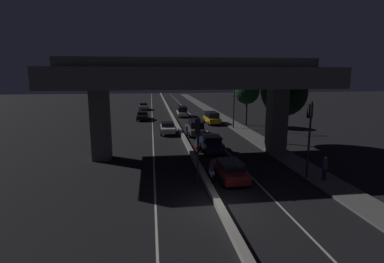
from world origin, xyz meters
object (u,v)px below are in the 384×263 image
at_px(car_dark_red_lead, 229,170).
at_px(car_grey_third, 196,127).
at_px(car_taxi_yellow_fourth, 212,118).
at_px(car_white_fifth, 182,111).
at_px(motorcycle_white_filtering_near, 212,172).
at_px(car_dark_blue_second, 211,143).
at_px(car_white_lead_oncoming, 168,128).
at_px(street_lamp, 231,90).
at_px(motorcycle_blue_filtering_far, 187,132).
at_px(motorcycle_red_filtering_mid, 198,144).
at_px(traffic_light_right_of_median, 309,127).
at_px(pedestrian_on_sidewalk, 325,168).
at_px(car_black_second_oncoming, 143,115).
at_px(car_silver_third_oncoming, 143,106).
at_px(traffic_light_left_of_median, 198,139).

height_order(car_dark_red_lead, car_grey_third, car_grey_third).
distance_m(car_taxi_yellow_fourth, car_white_fifth, 9.11).
height_order(car_dark_red_lead, motorcycle_white_filtering_near, motorcycle_white_filtering_near).
bearing_deg(car_dark_blue_second, motorcycle_white_filtering_near, 169.70).
bearing_deg(motorcycle_white_filtering_near, car_white_fifth, 0.67).
xyz_separation_m(car_dark_red_lead, car_white_lead_oncoming, (-3.34, 16.95, 0.01)).
height_order(car_dark_blue_second, car_white_lead_oncoming, car_dark_blue_second).
height_order(street_lamp, motorcycle_blue_filtering_far, street_lamp).
bearing_deg(motorcycle_white_filtering_near, motorcycle_red_filtering_mid, 1.05).
bearing_deg(motorcycle_red_filtering_mid, motorcycle_white_filtering_near, 174.88).
bearing_deg(traffic_light_right_of_median, motorcycle_red_filtering_mid, 125.88).
height_order(street_lamp, car_dark_red_lead, street_lamp).
distance_m(car_grey_third, pedestrian_on_sidewalk, 18.05).
bearing_deg(pedestrian_on_sidewalk, car_dark_red_lead, 168.47).
bearing_deg(car_dark_red_lead, car_taxi_yellow_fourth, -10.00).
bearing_deg(car_black_second_oncoming, car_silver_third_oncoming, -179.32).
xyz_separation_m(car_dark_blue_second, car_white_lead_oncoming, (-3.59, 9.42, -0.10)).
relative_size(motorcycle_white_filtering_near, motorcycle_blue_filtering_far, 0.99).
relative_size(car_white_lead_oncoming, pedestrian_on_sidewalk, 2.43).
relative_size(car_dark_red_lead, motorcycle_white_filtering_near, 2.25).
relative_size(car_dark_blue_second, car_grey_third, 0.89).
xyz_separation_m(traffic_light_right_of_median, car_grey_third, (-5.39, 16.16, -2.76)).
bearing_deg(car_white_lead_oncoming, traffic_light_left_of_median, 4.25).
bearing_deg(car_white_fifth, car_grey_third, -179.47).
relative_size(traffic_light_right_of_median, motorcycle_white_filtering_near, 2.83).
bearing_deg(car_silver_third_oncoming, car_taxi_yellow_fourth, 26.42).
height_order(car_dark_blue_second, car_silver_third_oncoming, car_dark_blue_second).
height_order(car_dark_red_lead, motorcycle_red_filtering_mid, motorcycle_red_filtering_mid).
xyz_separation_m(car_taxi_yellow_fourth, car_white_lead_oncoming, (-6.90, -6.59, -0.19)).
xyz_separation_m(car_grey_third, pedestrian_on_sidewalk, (6.29, -16.92, 0.03)).
distance_m(car_dark_red_lead, motorcycle_red_filtering_mid, 8.29).
height_order(car_taxi_yellow_fourth, car_black_second_oncoming, car_taxi_yellow_fourth).
distance_m(traffic_light_left_of_median, car_white_lead_oncoming, 17.65).
height_order(traffic_light_right_of_median, car_dark_red_lead, traffic_light_right_of_median).
bearing_deg(street_lamp, car_black_second_oncoming, 140.52).
height_order(car_black_second_oncoming, pedestrian_on_sidewalk, pedestrian_on_sidewalk).
bearing_deg(motorcycle_blue_filtering_far, car_white_lead_oncoming, 45.78).
height_order(car_silver_third_oncoming, motorcycle_blue_filtering_far, motorcycle_blue_filtering_far).
height_order(traffic_light_left_of_median, car_grey_third, traffic_light_left_of_median).
bearing_deg(traffic_light_left_of_median, street_lamp, 69.04).
distance_m(car_dark_blue_second, car_white_lead_oncoming, 10.08).
distance_m(traffic_light_left_of_median, car_dark_blue_second, 8.74).
relative_size(street_lamp, car_grey_third, 1.83).
height_order(car_black_second_oncoming, car_silver_third_oncoming, car_silver_third_oncoming).
bearing_deg(car_dark_blue_second, car_taxi_yellow_fourth, -10.75).
bearing_deg(motorcycle_white_filtering_near, traffic_light_left_of_median, 123.72).
distance_m(car_grey_third, car_silver_third_oncoming, 27.92).
relative_size(car_silver_third_oncoming, motorcycle_red_filtering_mid, 2.36).
bearing_deg(car_white_fifth, car_silver_third_oncoming, 33.15).
bearing_deg(car_dark_blue_second, motorcycle_blue_filtering_far, 12.31).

